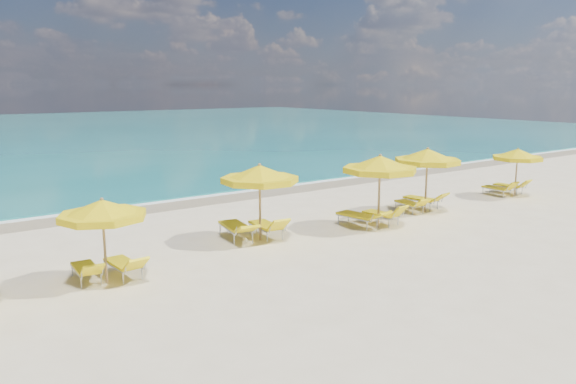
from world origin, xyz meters
TOP-DOWN VIEW (x-y plane):
  - ground_plane at (0.00, 0.00)m, footprint 120.00×120.00m
  - ocean at (0.00, 48.00)m, footprint 120.00×80.00m
  - wet_sand_band at (0.00, 7.40)m, footprint 120.00×2.60m
  - foam_line at (0.00, 8.20)m, footprint 120.00×1.20m
  - whitecap_near at (-6.00, 17.00)m, footprint 14.00×0.36m
  - whitecap_far at (8.00, 24.00)m, footprint 18.00×0.30m
  - umbrella_1 at (-7.11, -0.58)m, footprint 2.31×2.31m
  - umbrella_2 at (-1.84, 0.47)m, footprint 3.07×3.07m
  - umbrella_3 at (2.35, -0.59)m, footprint 3.07×3.07m
  - umbrella_4 at (5.56, 0.07)m, footprint 3.12×3.12m
  - umbrella_5 at (11.22, -0.18)m, footprint 2.66×2.66m
  - lounger_1_left at (-7.46, -0.13)m, footprint 0.64×1.62m
  - lounger_1_right at (-6.58, -0.37)m, footprint 0.67×1.72m
  - lounger_2_left at (-2.40, 1.02)m, footprint 1.02×2.18m
  - lounger_2_right at (-1.47, 0.66)m, footprint 0.80×1.90m
  - lounger_3_left at (1.89, -0.09)m, footprint 0.93×2.05m
  - lounger_3_right at (2.85, -0.27)m, footprint 0.74×1.71m
  - lounger_4_left at (5.12, 0.47)m, footprint 0.82×1.71m
  - lounger_4_right at (6.03, 0.64)m, footprint 0.82×1.88m
  - lounger_5_left at (10.78, 0.40)m, footprint 0.61×1.60m
  - lounger_5_right at (11.72, 0.43)m, footprint 0.64×1.66m

SIDE VIEW (x-z plane):
  - ground_plane at x=0.00m, z-range 0.00..0.00m
  - ocean at x=0.00m, z-range -0.15..0.15m
  - wet_sand_band at x=0.00m, z-range -0.01..0.01m
  - foam_line at x=0.00m, z-range -0.01..0.01m
  - whitecap_near at x=-6.00m, z-range -0.03..0.03m
  - whitecap_far at x=8.00m, z-range -0.03..0.03m
  - lounger_1_left at x=-7.46m, z-range -0.16..0.55m
  - lounger_4_left at x=5.12m, z-range -0.15..0.55m
  - lounger_5_left at x=10.78m, z-range -0.18..0.59m
  - lounger_5_right at x=11.72m, z-range -0.17..0.58m
  - lounger_1_right at x=-6.58m, z-range -0.17..0.58m
  - lounger_3_right at x=2.85m, z-range -0.20..0.62m
  - lounger_4_right at x=6.03m, z-range -0.17..0.61m
  - lounger_2_right at x=-1.47m, z-range -0.19..0.65m
  - lounger_3_left at x=1.89m, z-range -0.14..0.61m
  - lounger_2_left at x=-2.40m, z-range -0.14..0.62m
  - umbrella_5 at x=11.22m, z-range 0.77..2.94m
  - umbrella_1 at x=-7.11m, z-range 0.77..2.96m
  - umbrella_2 at x=-1.84m, z-range 0.88..3.36m
  - umbrella_4 at x=5.56m, z-range 0.90..3.44m
  - umbrella_3 at x=2.35m, z-range 0.91..3.49m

